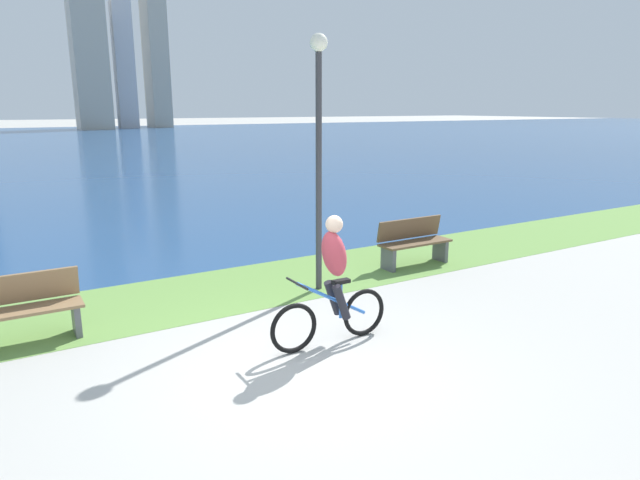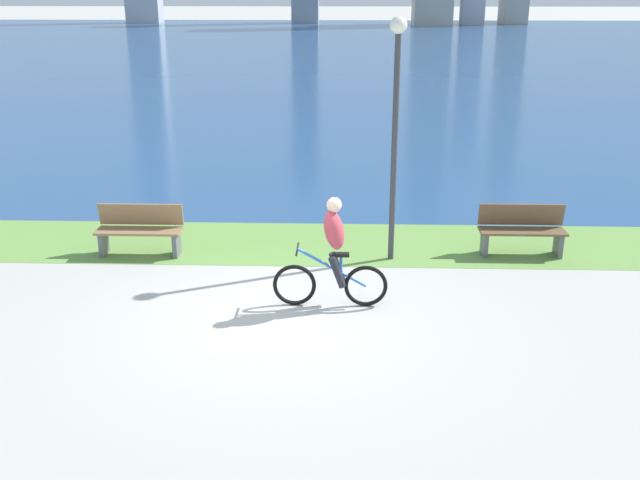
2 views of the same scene
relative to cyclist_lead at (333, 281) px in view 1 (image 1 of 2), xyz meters
name	(u,v)px [view 1 (image 1 of 2)]	position (x,y,z in m)	size (l,w,h in m)	color
ground_plane	(297,372)	(-0.80, -0.48, -0.84)	(300.00, 300.00, 0.00)	#B2AFA8
grass_strip_bayside	(202,294)	(-0.80, 2.73, -0.83)	(120.00, 2.34, 0.01)	#6B9947
bay_water_surface	(23,144)	(-0.80, 46.65, -0.84)	(300.00, 85.50, 0.00)	navy
cyclist_lead	(333,281)	(0.00, 0.00, 0.00)	(1.71, 0.52, 1.69)	black
bench_near_path	(19,310)	(-3.44, 2.09, -0.39)	(1.50, 0.47, 0.90)	olive
bench_far_along_path	(414,242)	(3.30, 2.30, -0.39)	(1.50, 0.47, 0.90)	brown
lamppost_tall	(319,128)	(0.98, 1.99, 1.82)	(0.28, 0.28, 4.08)	#38383D
city_skyline_far_shore	(36,39)	(4.17, 80.55, 10.99)	(48.46, 12.34, 26.78)	#B7B7BC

